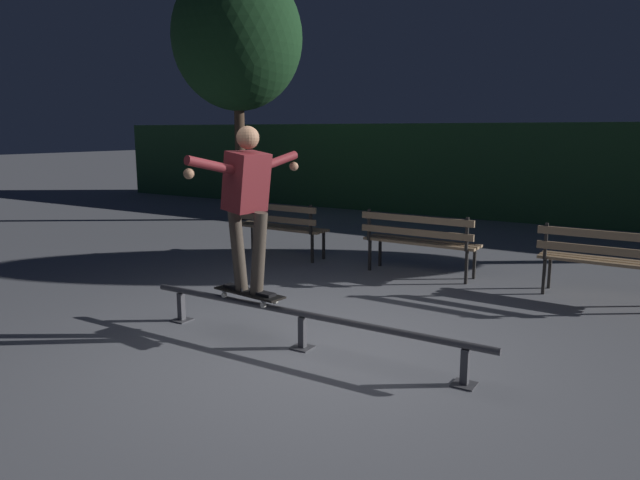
{
  "coord_description": "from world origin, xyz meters",
  "views": [
    {
      "loc": [
        2.8,
        -4.32,
        1.96
      ],
      "look_at": [
        -0.3,
        0.72,
        0.85
      ],
      "focal_mm": 32.9,
      "sensor_mm": 36.0,
      "label": 1
    }
  ],
  "objects_px": {
    "skateboard": "(249,293)",
    "park_bench_left_center": "(419,237)",
    "park_bench_leftmost": "(277,223)",
    "skateboarder": "(247,196)",
    "tree_far_left": "(237,38)",
    "park_bench_right_center": "(611,256)",
    "grind_rail": "(302,320)"
  },
  "relations": [
    {
      "from": "skateboard",
      "to": "park_bench_right_center",
      "type": "distance_m",
      "value": 4.2
    },
    {
      "from": "skateboard",
      "to": "tree_far_left",
      "type": "distance_m",
      "value": 8.38
    },
    {
      "from": "grind_rail",
      "to": "park_bench_left_center",
      "type": "height_order",
      "value": "park_bench_left_center"
    },
    {
      "from": "skateboard",
      "to": "park_bench_left_center",
      "type": "distance_m",
      "value": 3.15
    },
    {
      "from": "grind_rail",
      "to": "park_bench_left_center",
      "type": "xyz_separation_m",
      "value": [
        -0.15,
        3.11,
        0.26
      ]
    },
    {
      "from": "skateboard",
      "to": "park_bench_left_center",
      "type": "bearing_deg",
      "value": 81.65
    },
    {
      "from": "park_bench_left_center",
      "to": "park_bench_right_center",
      "type": "relative_size",
      "value": 1.0
    },
    {
      "from": "grind_rail",
      "to": "park_bench_leftmost",
      "type": "bearing_deg",
      "value": 128.88
    },
    {
      "from": "park_bench_right_center",
      "to": "tree_far_left",
      "type": "bearing_deg",
      "value": 160.2
    },
    {
      "from": "park_bench_left_center",
      "to": "park_bench_right_center",
      "type": "bearing_deg",
      "value": 0.0
    },
    {
      "from": "park_bench_left_center",
      "to": "tree_far_left",
      "type": "distance_m",
      "value": 6.88
    },
    {
      "from": "park_bench_leftmost",
      "to": "park_bench_right_center",
      "type": "bearing_deg",
      "value": 0.0
    },
    {
      "from": "skateboard",
      "to": "park_bench_left_center",
      "type": "height_order",
      "value": "park_bench_left_center"
    },
    {
      "from": "park_bench_right_center",
      "to": "park_bench_left_center",
      "type": "bearing_deg",
      "value": 180.0
    },
    {
      "from": "tree_far_left",
      "to": "grind_rail",
      "type": "bearing_deg",
      "value": -46.99
    },
    {
      "from": "skateboarder",
      "to": "park_bench_leftmost",
      "type": "relative_size",
      "value": 0.97
    },
    {
      "from": "grind_rail",
      "to": "tree_far_left",
      "type": "bearing_deg",
      "value": 133.01
    },
    {
      "from": "skateboard",
      "to": "park_bench_leftmost",
      "type": "bearing_deg",
      "value": 121.44
    },
    {
      "from": "skateboard",
      "to": "park_bench_right_center",
      "type": "bearing_deg",
      "value": 47.86
    },
    {
      "from": "park_bench_leftmost",
      "to": "park_bench_right_center",
      "type": "xyz_separation_m",
      "value": [
        4.72,
        0.0,
        0.0
      ]
    },
    {
      "from": "skateboard",
      "to": "park_bench_leftmost",
      "type": "relative_size",
      "value": 0.5
    },
    {
      "from": "grind_rail",
      "to": "park_bench_right_center",
      "type": "xyz_separation_m",
      "value": [
        2.21,
        3.11,
        0.26
      ]
    },
    {
      "from": "grind_rail",
      "to": "skateboard",
      "type": "xyz_separation_m",
      "value": [
        -0.61,
        0.0,
        0.16
      ]
    },
    {
      "from": "skateboarder",
      "to": "park_bench_leftmost",
      "type": "distance_m",
      "value": 3.74
    },
    {
      "from": "skateboarder",
      "to": "tree_far_left",
      "type": "xyz_separation_m",
      "value": [
        -4.88,
        5.88,
        2.51
      ]
    },
    {
      "from": "park_bench_right_center",
      "to": "skateboarder",
      "type": "bearing_deg",
      "value": -132.11
    },
    {
      "from": "skateboard",
      "to": "tree_far_left",
      "type": "bearing_deg",
      "value": 129.68
    },
    {
      "from": "park_bench_left_center",
      "to": "tree_far_left",
      "type": "bearing_deg",
      "value": 152.56
    },
    {
      "from": "park_bench_left_center",
      "to": "park_bench_leftmost",
      "type": "bearing_deg",
      "value": 180.0
    },
    {
      "from": "park_bench_leftmost",
      "to": "park_bench_left_center",
      "type": "xyz_separation_m",
      "value": [
        2.36,
        0.0,
        0.0
      ]
    },
    {
      "from": "skateboard",
      "to": "park_bench_right_center",
      "type": "height_order",
      "value": "park_bench_right_center"
    },
    {
      "from": "skateboard",
      "to": "park_bench_leftmost",
      "type": "height_order",
      "value": "park_bench_leftmost"
    }
  ]
}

